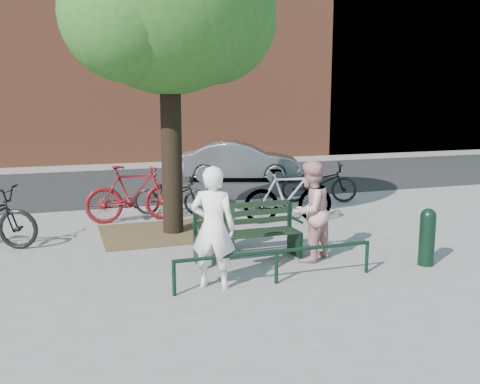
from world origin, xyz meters
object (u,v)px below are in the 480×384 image
object	(u,v)px
person_left	(213,228)
bollard	(427,235)
bicycle_c	(172,195)
park_bench	(247,231)
person_right	(310,211)
parked_car	(241,161)
litter_bin	(223,226)

from	to	relation	value
person_left	bollard	bearing A→B (deg)	-152.25
bicycle_c	park_bench	bearing A→B (deg)	-149.43
person_left	bicycle_c	size ratio (longest dim) A/B	0.99
person_left	person_right	world-z (taller)	person_left
parked_car	litter_bin	bearing A→B (deg)	177.91
person_right	park_bench	bearing A→B (deg)	-52.13
bollard	litter_bin	size ratio (longest dim) A/B	1.04
person_right	bicycle_c	size ratio (longest dim) A/B	0.94
person_right	bicycle_c	world-z (taller)	person_right
person_left	park_bench	bearing A→B (deg)	-98.72
park_bench	bollard	distance (m)	2.90
person_left	litter_bin	size ratio (longest dim) A/B	1.94
bollard	parked_car	distance (m)	9.33
bicycle_c	bollard	bearing A→B (deg)	-125.12
litter_bin	parked_car	world-z (taller)	parked_car
bollard	litter_bin	xyz separation A→B (m)	(-2.86, 1.78, -0.04)
park_bench	litter_bin	size ratio (longest dim) A/B	1.94
park_bench	person_right	bearing A→B (deg)	-23.25
parked_car	park_bench	bearing A→B (deg)	-179.27
litter_bin	bicycle_c	xyz separation A→B (m)	(-0.24, 3.23, 0.01)
bicycle_c	parked_car	world-z (taller)	parked_car
person_left	litter_bin	world-z (taller)	person_left
bollard	person_right	bearing A→B (deg)	152.89
person_left	litter_bin	distance (m)	1.82
bollard	bicycle_c	xyz separation A→B (m)	(-3.10, 5.01, -0.04)
person_right	bollard	size ratio (longest dim) A/B	1.78
bollard	litter_bin	distance (m)	3.36
park_bench	bollard	xyz separation A→B (m)	(2.61, -1.26, 0.02)
park_bench	person_left	xyz separation A→B (m)	(-0.90, -1.13, 0.39)
person_right	person_left	bearing A→B (deg)	-7.59
person_right	bollard	bearing A→B (deg)	124.01
bollard	bicycle_c	bearing A→B (deg)	121.73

